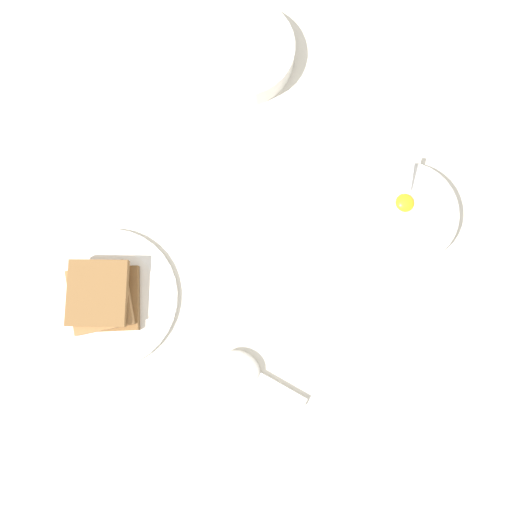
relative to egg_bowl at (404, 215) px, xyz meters
name	(u,v)px	position (x,y,z in m)	size (l,w,h in m)	color
ground_plane	(221,222)	(-0.24, 0.18, -0.02)	(3.00, 3.00, 0.00)	silver
egg_bowl	(404,215)	(0.00, 0.00, 0.00)	(0.17, 0.17, 0.07)	white
toast_plate	(108,298)	(-0.46, 0.20, -0.02)	(0.23, 0.23, 0.01)	white
toast_sandwich	(102,297)	(-0.46, 0.20, 0.01)	(0.14, 0.15, 0.04)	brown
soup_spoon	(247,370)	(-0.36, -0.04, -0.01)	(0.08, 0.15, 0.03)	white
congee_bowl	(242,52)	(-0.03, 0.39, 0.00)	(0.18, 0.18, 0.04)	white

